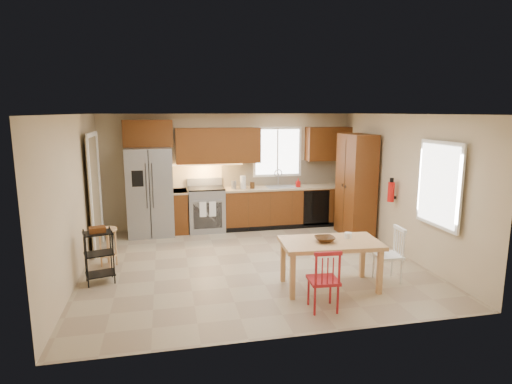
{
  "coord_description": "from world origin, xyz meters",
  "views": [
    {
      "loc": [
        -1.39,
        -6.81,
        2.54
      ],
      "look_at": [
        0.16,
        0.4,
        1.15
      ],
      "focal_mm": 30.0,
      "sensor_mm": 36.0,
      "label": 1
    }
  ],
  "objects_px": {
    "soap_bottle": "(298,183)",
    "fire_extinguisher": "(391,192)",
    "pantry": "(356,185)",
    "refrigerator": "(150,192)",
    "utility_cart": "(99,256)",
    "bar_stool": "(108,247)",
    "chair_white": "(388,255)",
    "range_stove": "(206,210)",
    "chair_red": "(323,279)",
    "table_jar": "(348,237)",
    "table_bowl": "(325,242)",
    "dining_table": "(330,265)"
  },
  "relations": [
    {
      "from": "soap_bottle",
      "to": "table_bowl",
      "type": "relative_size",
      "value": 0.67
    },
    {
      "from": "fire_extinguisher",
      "to": "pantry",
      "type": "bearing_deg",
      "value": 100.78
    },
    {
      "from": "soap_bottle",
      "to": "chair_red",
      "type": "bearing_deg",
      "value": -103.0
    },
    {
      "from": "table_jar",
      "to": "table_bowl",
      "type": "bearing_deg",
      "value": -167.47
    },
    {
      "from": "chair_red",
      "to": "chair_white",
      "type": "xyz_separation_m",
      "value": [
        1.3,
        0.7,
        0.0
      ]
    },
    {
      "from": "fire_extinguisher",
      "to": "table_jar",
      "type": "distance_m",
      "value": 1.97
    },
    {
      "from": "refrigerator",
      "to": "utility_cart",
      "type": "xyz_separation_m",
      "value": [
        -0.7,
        -2.49,
        -0.5
      ]
    },
    {
      "from": "refrigerator",
      "to": "soap_bottle",
      "type": "bearing_deg",
      "value": -0.45
    },
    {
      "from": "chair_red",
      "to": "utility_cart",
      "type": "xyz_separation_m",
      "value": [
        -2.96,
        1.55,
        -0.01
      ]
    },
    {
      "from": "soap_bottle",
      "to": "utility_cart",
      "type": "relative_size",
      "value": 0.23
    },
    {
      "from": "chair_red",
      "to": "table_jar",
      "type": "distance_m",
      "value": 1.04
    },
    {
      "from": "range_stove",
      "to": "table_jar",
      "type": "distance_m",
      "value": 3.8
    },
    {
      "from": "dining_table",
      "to": "bar_stool",
      "type": "xyz_separation_m",
      "value": [
        -3.26,
        1.6,
        -0.02
      ]
    },
    {
      "from": "chair_white",
      "to": "utility_cart",
      "type": "xyz_separation_m",
      "value": [
        -4.26,
        0.85,
        -0.01
      ]
    },
    {
      "from": "chair_white",
      "to": "table_bowl",
      "type": "height_order",
      "value": "chair_white"
    },
    {
      "from": "range_stove",
      "to": "chair_white",
      "type": "relative_size",
      "value": 1.11
    },
    {
      "from": "fire_extinguisher",
      "to": "chair_red",
      "type": "height_order",
      "value": "fire_extinguisher"
    },
    {
      "from": "dining_table",
      "to": "bar_stool",
      "type": "distance_m",
      "value": 3.64
    },
    {
      "from": "refrigerator",
      "to": "dining_table",
      "type": "relative_size",
      "value": 1.29
    },
    {
      "from": "bar_stool",
      "to": "utility_cart",
      "type": "height_order",
      "value": "utility_cart"
    },
    {
      "from": "chair_white",
      "to": "range_stove",
      "type": "bearing_deg",
      "value": 39.26
    },
    {
      "from": "dining_table",
      "to": "chair_white",
      "type": "distance_m",
      "value": 0.95
    },
    {
      "from": "pantry",
      "to": "dining_table",
      "type": "distance_m",
      "value": 2.98
    },
    {
      "from": "bar_stool",
      "to": "table_jar",
      "type": "bearing_deg",
      "value": -2.64
    },
    {
      "from": "chair_white",
      "to": "soap_bottle",
      "type": "bearing_deg",
      "value": 10.39
    },
    {
      "from": "fire_extinguisher",
      "to": "bar_stool",
      "type": "height_order",
      "value": "fire_extinguisher"
    },
    {
      "from": "pantry",
      "to": "fire_extinguisher",
      "type": "height_order",
      "value": "pantry"
    },
    {
      "from": "soap_bottle",
      "to": "fire_extinguisher",
      "type": "xyz_separation_m",
      "value": [
        1.15,
        -1.95,
        0.1
      ]
    },
    {
      "from": "chair_white",
      "to": "utility_cart",
      "type": "distance_m",
      "value": 4.34
    },
    {
      "from": "refrigerator",
      "to": "table_jar",
      "type": "bearing_deg",
      "value": -48.48
    },
    {
      "from": "fire_extinguisher",
      "to": "utility_cart",
      "type": "bearing_deg",
      "value": -174.21
    },
    {
      "from": "dining_table",
      "to": "utility_cart",
      "type": "bearing_deg",
      "value": 168.76
    },
    {
      "from": "chair_red",
      "to": "bar_stool",
      "type": "bearing_deg",
      "value": 146.22
    },
    {
      "from": "utility_cart",
      "to": "dining_table",
      "type": "bearing_deg",
      "value": -29.25
    },
    {
      "from": "range_stove",
      "to": "soap_bottle",
      "type": "xyz_separation_m",
      "value": [
        2.03,
        -0.08,
        0.54
      ]
    },
    {
      "from": "table_jar",
      "to": "fire_extinguisher",
      "type": "bearing_deg",
      "value": 42.96
    },
    {
      "from": "table_bowl",
      "to": "table_jar",
      "type": "xyz_separation_m",
      "value": [
        0.4,
        0.09,
        0.03
      ]
    },
    {
      "from": "pantry",
      "to": "chair_red",
      "type": "relative_size",
      "value": 2.53
    },
    {
      "from": "pantry",
      "to": "fire_extinguisher",
      "type": "distance_m",
      "value": 1.07
    },
    {
      "from": "soap_bottle",
      "to": "chair_red",
      "type": "xyz_separation_m",
      "value": [
        -0.92,
        -4.01,
        -0.58
      ]
    },
    {
      "from": "refrigerator",
      "to": "pantry",
      "type": "height_order",
      "value": "pantry"
    },
    {
      "from": "range_stove",
      "to": "table_jar",
      "type": "xyz_separation_m",
      "value": [
        1.76,
        -3.35,
        0.27
      ]
    },
    {
      "from": "soap_bottle",
      "to": "utility_cart",
      "type": "distance_m",
      "value": 4.63
    },
    {
      "from": "soap_bottle",
      "to": "pantry",
      "type": "distance_m",
      "value": 1.31
    },
    {
      "from": "soap_bottle",
      "to": "bar_stool",
      "type": "distance_m",
      "value": 4.27
    },
    {
      "from": "chair_red",
      "to": "table_bowl",
      "type": "bearing_deg",
      "value": 71.99
    },
    {
      "from": "range_stove",
      "to": "pantry",
      "type": "xyz_separation_m",
      "value": [
        2.98,
        -0.99,
        0.59
      ]
    },
    {
      "from": "bar_stool",
      "to": "soap_bottle",
      "type": "bearing_deg",
      "value": 44.87
    },
    {
      "from": "refrigerator",
      "to": "range_stove",
      "type": "xyz_separation_m",
      "value": [
        1.15,
        0.06,
        -0.45
      ]
    },
    {
      "from": "refrigerator",
      "to": "table_jar",
      "type": "xyz_separation_m",
      "value": [
        2.91,
        -3.29,
        -0.18
      ]
    }
  ]
}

